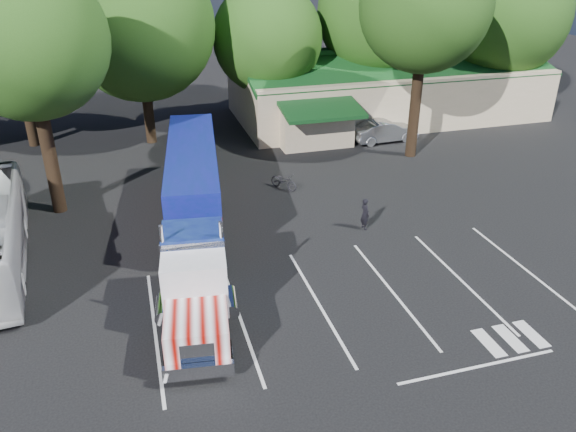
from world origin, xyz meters
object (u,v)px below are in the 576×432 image
object	(u,v)px
woman	(365,214)
bicycle	(284,181)
semi_truck	(193,196)
silver_sedan	(385,131)

from	to	relation	value
woman	bicycle	size ratio (longest dim) A/B	0.89
semi_truck	silver_sedan	size ratio (longest dim) A/B	4.00
semi_truck	bicycle	bearing A→B (deg)	45.96
semi_truck	silver_sedan	world-z (taller)	semi_truck
semi_truck	bicycle	size ratio (longest dim) A/B	10.25
woman	silver_sedan	distance (m)	13.88
bicycle	silver_sedan	size ratio (longest dim) A/B	0.39
bicycle	semi_truck	bearing A→B (deg)	-176.11
woman	bicycle	xyz separation A→B (m)	(-2.51, 5.95, -0.33)
semi_truck	bicycle	world-z (taller)	semi_truck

